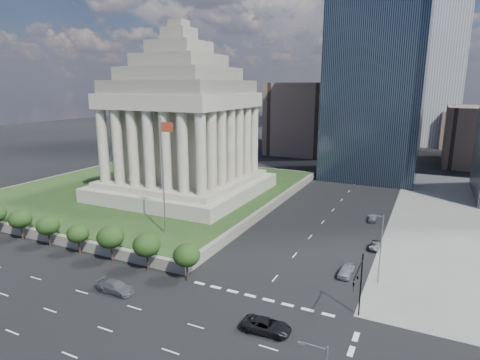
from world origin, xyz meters
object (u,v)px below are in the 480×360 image
Objects in this scene: flagpole at (164,170)px; traffic_signal_ne at (359,282)px; street_lamp_north at (380,245)px; parked_sedan_near at (346,270)px; suv_grey at (115,287)px; parked_sedan_mid at (375,246)px; parked_sedan_far at (373,218)px; war_memorial at (182,111)px; pickup_truck at (267,326)px.

flagpole is 2.50× the size of traffic_signal_ne.
street_lamp_north is 2.24× the size of parked_sedan_near.
suv_grey is 42.21m from parked_sedan_mid.
suv_grey is at bearing -149.97° from street_lamp_north.
parked_sedan_near reaches higher than parked_sedan_far.
flagpole is 4.99× the size of parked_sedan_far.
flagpole is (12.17, -24.00, -8.29)m from war_memorial.
war_memorial reaches higher than flagpole.
pickup_truck is at bearing -100.42° from parked_sedan_mid.
suv_grey is 52.46m from parked_sedan_far.
parked_sedan_mid is (7.73, 29.76, -0.15)m from pickup_truck.
parked_sedan_mid is (29.35, 30.33, -0.16)m from suv_grey.
parked_sedan_mid is (33.33, 13.31, -12.48)m from flagpole.
parked_sedan_mid is (-1.83, 12.31, -5.03)m from street_lamp_north.
street_lamp_north is at bearing 85.81° from traffic_signal_ne.
war_memorial reaches higher than parked_sedan_mid.
street_lamp_north is at bearing -77.40° from parked_sedan_mid.
parked_sedan_near is (-3.50, 11.73, -4.49)m from traffic_signal_ne.
flagpole is 33.24m from parked_sedan_near.
traffic_signal_ne is 11.58m from pickup_truck.
suv_grey reaches higher than parked_sedan_mid.
parked_sedan_far is (26.85, 45.06, -0.11)m from suv_grey.
traffic_signal_ne is at bearing -86.57° from parked_sedan_far.
war_memorial is 9.74× the size of parked_sedan_far.
traffic_signal_ne reaches higher than parked_sedan_near.
parked_sedan_near is (5.23, 17.89, -0.02)m from pickup_truck.
parked_sedan_near is at bearing -19.79° from pickup_truck.
suv_grey reaches higher than parked_sedan_far.
parked_sedan_mid is (-1.00, 23.61, -4.62)m from traffic_signal_ne.
traffic_signal_ne is at bearing -83.43° from parked_sedan_mid.
traffic_signal_ne is at bearing -58.32° from pickup_truck.
pickup_truck is at bearing -46.97° from war_memorial.
parked_sedan_near is 1.11× the size of parked_sedan_far.
suv_grey is 1.22× the size of parked_sedan_near.
war_memorial is 1.95× the size of flagpole.
flagpole is 2.00× the size of street_lamp_north.
war_memorial is 52.77m from parked_sedan_near.
traffic_signal_ne reaches higher than parked_sedan_far.
war_memorial is at bearing 116.89° from flagpole.
flagpole reaches higher than parked_sedan_near.
parked_sedan_far is (-4.33, 27.04, -4.98)m from street_lamp_north.
parked_sedan_mid is (2.50, 11.88, -0.13)m from parked_sedan_near.
pickup_truck is (25.59, -16.46, -12.34)m from flagpole.
war_memorial is 7.19× the size of suv_grey.
parked_sedan_near is at bearing -56.02° from suv_grey.
parked_sedan_mid is (45.50, -10.69, -20.77)m from war_memorial.
street_lamp_north is at bearing -60.49° from suv_grey.
suv_grey is (-21.62, -0.57, 0.01)m from pickup_truck.
suv_grey reaches higher than pickup_truck.
war_memorial is 28.16m from flagpole.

